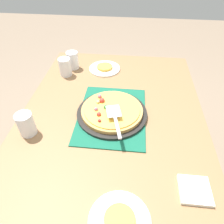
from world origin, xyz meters
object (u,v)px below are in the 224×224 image
at_px(plate_far_right, 120,221).
at_px(cup_corner, 73,60).
at_px(plate_near_left, 105,69).
at_px(pizza_pan, 112,113).
at_px(pizza, 112,110).
at_px(served_slice_left, 105,67).
at_px(cup_far, 26,124).
at_px(pizza_server, 115,118).
at_px(served_slice_right, 120,220).
at_px(napkin_stack, 195,190).
at_px(cup_near, 65,67).

relative_size(plate_far_right, cup_corner, 1.83).
height_order(plate_near_left, cup_corner, cup_corner).
xyz_separation_m(pizza_pan, pizza, (0.00, 0.00, 0.02)).
bearing_deg(served_slice_left, plate_far_right, -169.63).
bearing_deg(pizza, pizza_pan, -105.94).
bearing_deg(cup_far, pizza_server, -79.37).
bearing_deg(cup_far, served_slice_right, -127.62).
bearing_deg(pizza_server, plate_near_left, 12.66).
relative_size(plate_near_left, served_slice_right, 2.00).
distance_m(cup_corner, napkin_stack, 1.12).
distance_m(pizza, pizza_server, 0.11).
relative_size(cup_corner, napkin_stack, 1.00).
xyz_separation_m(pizza, served_slice_left, (0.47, 0.10, -0.02)).
bearing_deg(served_slice_right, cup_near, 25.64).
bearing_deg(cup_corner, served_slice_left, -88.79).
bearing_deg(pizza, pizza_server, -164.34).
bearing_deg(cup_corner, pizza, -145.04).
relative_size(served_slice_right, pizza_server, 0.47).
xyz_separation_m(cup_near, napkin_stack, (-0.78, -0.72, -0.05)).
bearing_deg(pizza_server, served_slice_left, 12.66).
height_order(pizza, served_slice_right, pizza).
relative_size(pizza_pan, pizza, 1.15).
bearing_deg(served_slice_left, cup_near, 111.74).
height_order(served_slice_left, served_slice_right, same).
bearing_deg(served_slice_right, pizza_server, 7.43).
xyz_separation_m(served_slice_left, cup_far, (-0.65, 0.29, 0.04)).
height_order(pizza, cup_far, cup_far).
bearing_deg(cup_corner, plate_near_left, -88.79).
relative_size(served_slice_right, cup_corner, 0.92).
relative_size(plate_near_left, napkin_stack, 1.83).
bearing_deg(plate_far_right, pizza, 8.90).
height_order(cup_far, napkin_stack, cup_far).
bearing_deg(cup_near, pizza_server, -140.76).
relative_size(served_slice_left, pizza_server, 0.47).
xyz_separation_m(plate_far_right, pizza_server, (0.45, 0.06, 0.07)).
distance_m(served_slice_left, napkin_stack, 0.99).
bearing_deg(plate_near_left, cup_corner, 91.21).
relative_size(served_slice_left, napkin_stack, 0.92).
distance_m(plate_near_left, served_slice_right, 1.04).
distance_m(pizza, plate_far_right, 0.55).
relative_size(served_slice_left, cup_far, 0.92).
bearing_deg(served_slice_left, cup_corner, 91.21).
relative_size(cup_near, pizza_server, 0.51).
distance_m(cup_near, pizza_server, 0.60).
bearing_deg(napkin_stack, pizza, 42.28).
relative_size(pizza, plate_far_right, 1.50).
xyz_separation_m(plate_near_left, cup_far, (-0.65, 0.29, 0.06)).
height_order(plate_far_right, napkin_stack, napkin_stack).
relative_size(pizza_pan, napkin_stack, 3.17).
distance_m(served_slice_right, cup_corner, 1.10).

